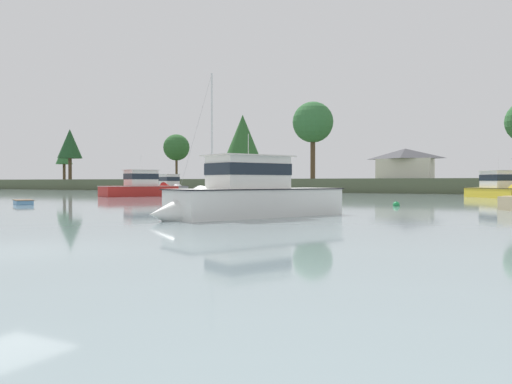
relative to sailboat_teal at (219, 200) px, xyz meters
name	(u,v)px	position (x,y,z in m)	size (l,w,h in m)	color
ground_plane	(4,250)	(10.17, -25.09, -0.22)	(464.24, 464.24, 0.00)	gray
far_shore_bank	(466,185)	(10.17, 68.30, 0.86)	(208.91, 58.27, 2.15)	#4C563D
sailboat_teal	(219,200)	(0.00, 0.00, 0.00)	(7.00, 4.11, 10.47)	#196B70
dinghy_skyblue	(23,203)	(-11.48, -8.70, -0.09)	(2.95, 2.42, 0.48)	#669ECC
cruiser_red	(147,190)	(-18.01, 12.22, 0.50)	(6.65, 10.20, 5.86)	#B2231E
cruiser_white	(243,203)	(9.43, -12.38, 0.48)	(6.55, 10.26, 4.85)	white
cruiser_grey	(171,188)	(-26.25, 27.08, 0.48)	(9.26, 6.51, 5.33)	gray
cruiser_yellow	(504,191)	(18.62, 24.71, 0.46)	(7.91, 9.17, 5.10)	gold
mooring_buoy_white	(330,204)	(8.48, 1.71, -0.13)	(0.46, 0.46, 0.51)	white
mooring_buoy_green	(396,205)	(13.14, 2.06, -0.13)	(0.47, 0.47, 0.52)	#1E8C47
shore_tree_inland_c	(313,123)	(-13.16, 50.48, 11.93)	(7.23, 7.23, 13.70)	brown
shore_tree_far_right	(176,148)	(-49.01, 57.54, 9.11)	(5.88, 5.88, 10.15)	brown
shore_tree_inland_b	(70,144)	(-66.90, 43.36, 9.64)	(5.17, 5.17, 10.95)	brown
shore_tree_far_left	(243,136)	(-36.41, 65.41, 11.81)	(7.65, 7.65, 14.64)	brown
shore_tree_center_right	(64,155)	(-73.23, 47.14, 7.67)	(3.73, 3.73, 8.12)	brown
cottage_behind_trees	(405,164)	(-3.57, 79.85, 5.44)	(12.29, 7.04, 6.78)	silver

